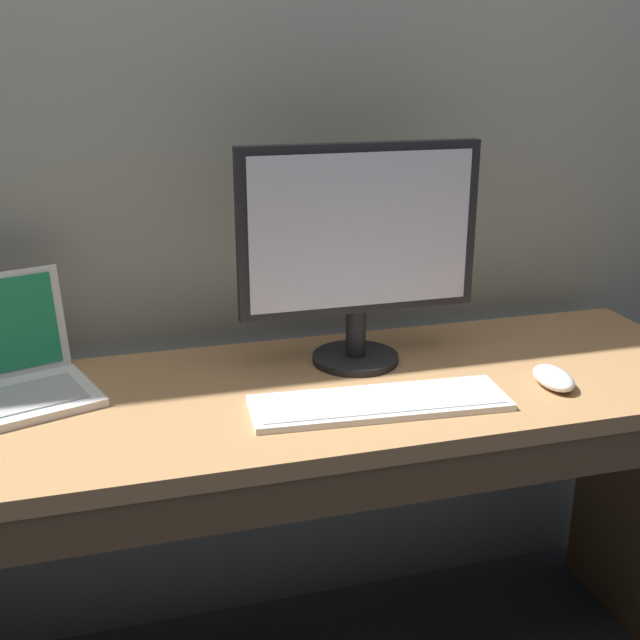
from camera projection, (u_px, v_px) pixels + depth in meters
desk at (287, 483)px, 1.61m from camera, size 1.85×0.56×0.77m
external_monitor at (359, 245)px, 1.60m from camera, size 0.50×0.19×0.46m
wired_keyboard at (380, 403)px, 1.49m from camera, size 0.50×0.18×0.02m
computer_mouse at (554, 378)px, 1.57m from camera, size 0.08×0.12×0.04m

